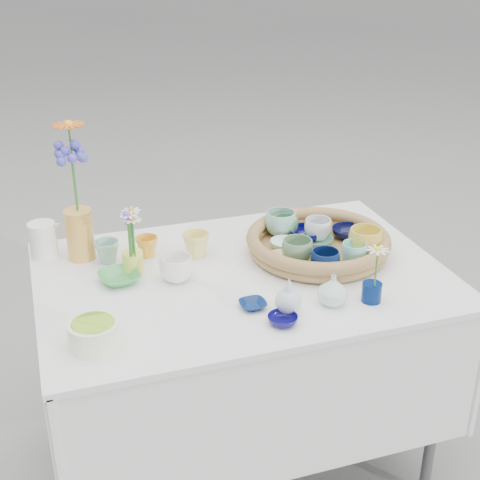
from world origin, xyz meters
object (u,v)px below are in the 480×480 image
object	(u,v)px
bud_vase_seafoam	(333,290)
wicker_tray	(318,243)
display_table	(242,459)
tall_vase_yellow	(80,234)

from	to	relation	value
bud_vase_seafoam	wicker_tray	bearing A→B (deg)	73.39
display_table	tall_vase_yellow	bearing A→B (deg)	150.43
display_table	wicker_tray	xyz separation A→B (m)	(0.28, 0.05, 0.80)
tall_vase_yellow	display_table	bearing A→B (deg)	-29.57
wicker_tray	tall_vase_yellow	distance (m)	0.78
display_table	tall_vase_yellow	xyz separation A→B (m)	(-0.46, 0.26, 0.85)
wicker_tray	bud_vase_seafoam	size ratio (longest dim) A/B	5.16
display_table	bud_vase_seafoam	xyz separation A→B (m)	(0.19, -0.26, 0.81)
display_table	bud_vase_seafoam	world-z (taller)	bud_vase_seafoam
wicker_tray	tall_vase_yellow	bearing A→B (deg)	164.01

